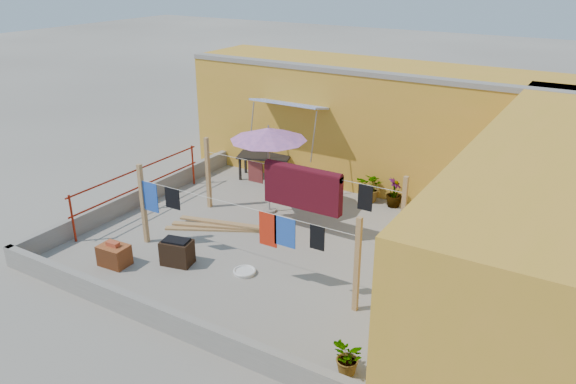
# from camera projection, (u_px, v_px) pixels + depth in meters

# --- Properties ---
(ground) EXTENTS (80.00, 80.00, 0.00)m
(ground) POSITION_uv_depth(u_px,v_px,m) (277.00, 244.00, 12.23)
(ground) COLOR #9E998E
(ground) RESTS_ON ground
(wall_back) EXTENTS (11.00, 3.27, 3.21)m
(wall_back) POSITION_uv_depth(u_px,v_px,m) (385.00, 125.00, 15.08)
(wall_back) COLOR gold
(wall_back) RESTS_ON ground
(wall_right) EXTENTS (2.40, 9.00, 3.20)m
(wall_right) POSITION_uv_depth(u_px,v_px,m) (547.00, 234.00, 9.13)
(wall_right) COLOR gold
(wall_right) RESTS_ON ground
(parapet_front) EXTENTS (8.30, 0.16, 0.44)m
(parapet_front) POSITION_uv_depth(u_px,v_px,m) (163.00, 318.00, 9.32)
(parapet_front) COLOR gray
(parapet_front) RESTS_ON ground
(parapet_left) EXTENTS (0.16, 7.30, 0.44)m
(parapet_left) POSITION_uv_depth(u_px,v_px,m) (140.00, 197.00, 14.09)
(parapet_left) COLOR gray
(parapet_left) RESTS_ON ground
(red_railing) EXTENTS (0.05, 4.20, 1.10)m
(red_railing) POSITION_uv_depth(u_px,v_px,m) (139.00, 182.00, 13.63)
(red_railing) COLOR maroon
(red_railing) RESTS_ON ground
(clothesline_rig) EXTENTS (5.09, 2.35, 1.80)m
(clothesline_rig) POSITION_uv_depth(u_px,v_px,m) (295.00, 193.00, 12.21)
(clothesline_rig) COLOR tan
(clothesline_rig) RESTS_ON ground
(patio_umbrella) EXTENTS (2.06, 2.06, 2.19)m
(patio_umbrella) POSITION_uv_depth(u_px,v_px,m) (268.00, 134.00, 13.04)
(patio_umbrella) COLOR gray
(patio_umbrella) RESTS_ON ground
(outdoor_table) EXTENTS (1.61, 1.18, 0.68)m
(outdoor_table) POSITION_uv_depth(u_px,v_px,m) (264.00, 157.00, 15.69)
(outdoor_table) COLOR black
(outdoor_table) RESTS_ON ground
(brick_stack) EXTENTS (0.61, 0.46, 0.51)m
(brick_stack) POSITION_uv_depth(u_px,v_px,m) (114.00, 255.00, 11.31)
(brick_stack) COLOR #A45026
(brick_stack) RESTS_ON ground
(lumber_pile) EXTENTS (2.26, 1.19, 0.14)m
(lumber_pile) POSITION_uv_depth(u_px,v_px,m) (219.00, 226.00, 12.87)
(lumber_pile) COLOR tan
(lumber_pile) RESTS_ON ground
(brazier) EXTENTS (0.69, 0.54, 0.55)m
(brazier) POSITION_uv_depth(u_px,v_px,m) (177.00, 252.00, 11.33)
(brazier) COLOR black
(brazier) RESTS_ON ground
(white_basin) EXTENTS (0.46, 0.46, 0.08)m
(white_basin) POSITION_uv_depth(u_px,v_px,m) (245.00, 272.00, 11.05)
(white_basin) COLOR silver
(white_basin) RESTS_ON ground
(water_jug_a) EXTENTS (0.20, 0.20, 0.32)m
(water_jug_a) POSITION_uv_depth(u_px,v_px,m) (411.00, 231.00, 12.50)
(water_jug_a) COLOR silver
(water_jug_a) RESTS_ON ground
(water_jug_b) EXTENTS (0.20, 0.20, 0.31)m
(water_jug_b) POSITION_uv_depth(u_px,v_px,m) (473.00, 242.00, 11.99)
(water_jug_b) COLOR silver
(water_jug_b) RESTS_ON ground
(green_hose) EXTENTS (0.48, 0.48, 0.07)m
(green_hose) POSITION_uv_depth(u_px,v_px,m) (419.00, 240.00, 12.31)
(green_hose) COLOR #1A7527
(green_hose) RESTS_ON ground
(plant_back_a) EXTENTS (0.73, 0.64, 0.79)m
(plant_back_a) POSITION_uv_depth(u_px,v_px,m) (371.00, 187.00, 14.22)
(plant_back_a) COLOR #225117
(plant_back_a) RESTS_ON ground
(plant_back_b) EXTENTS (0.49, 0.49, 0.73)m
(plant_back_b) POSITION_uv_depth(u_px,v_px,m) (394.00, 193.00, 13.94)
(plant_back_b) COLOR #225117
(plant_back_b) RESTS_ON ground
(plant_right_a) EXTENTS (0.52, 0.38, 0.92)m
(plant_right_a) POSITION_uv_depth(u_px,v_px,m) (483.00, 218.00, 12.37)
(plant_right_a) COLOR #225117
(plant_right_a) RESTS_ON ground
(plant_right_b) EXTENTS (0.51, 0.49, 0.72)m
(plant_right_b) POSITION_uv_depth(u_px,v_px,m) (437.00, 264.00, 10.70)
(plant_right_b) COLOR #225117
(plant_right_b) RESTS_ON ground
(plant_right_c) EXTENTS (0.67, 0.68, 0.58)m
(plant_right_c) POSITION_uv_depth(u_px,v_px,m) (348.00, 358.00, 8.28)
(plant_right_c) COLOR #225117
(plant_right_c) RESTS_ON ground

